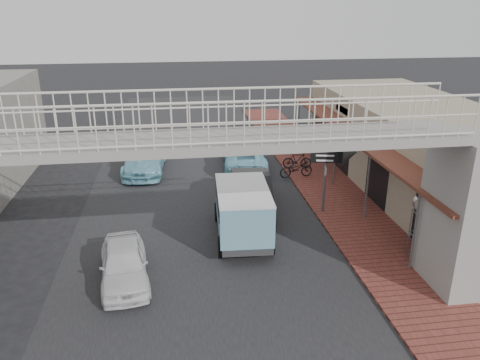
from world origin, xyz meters
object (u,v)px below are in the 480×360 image
object	(u,v)px
angkot_van	(242,205)
motorcycle_near	(296,169)
angkot_far	(145,158)
motorcycle_far	(297,160)
arrow_sign	(346,153)
white_hatchback	(124,264)
angkot_curb	(244,155)
dark_sedan	(251,192)
street_clock	(422,206)

from	to	relation	value
angkot_van	motorcycle_near	distance (m)	7.13
angkot_van	angkot_far	bearing A→B (deg)	118.79
angkot_van	motorcycle_far	size ratio (longest dim) A/B	2.84
motorcycle_near	arrow_sign	size ratio (longest dim) A/B	0.53
white_hatchback	angkot_curb	distance (m)	12.09
angkot_far	angkot_curb	bearing A→B (deg)	2.03
angkot_van	arrow_sign	bearing A→B (deg)	21.54
arrow_sign	dark_sedan	bearing A→B (deg)	176.21
white_hatchback	motorcycle_near	distance (m)	11.65
angkot_curb	arrow_sign	size ratio (longest dim) A/B	1.48
motorcycle_near	arrow_sign	distance (m)	5.10
dark_sedan	street_clock	size ratio (longest dim) A/B	1.93
white_hatchback	street_clock	distance (m)	10.07
white_hatchback	motorcycle_far	distance (m)	12.91
motorcycle_far	arrow_sign	world-z (taller)	arrow_sign
angkot_curb	angkot_van	xyz separation A→B (m)	(-1.31, -8.27, 0.67)
white_hatchback	dark_sedan	size ratio (longest dim) A/B	0.78
white_hatchback	angkot_curb	xyz separation A→B (m)	(5.57, 10.73, 0.04)
street_clock	arrow_sign	xyz separation A→B (m)	(-1.13, 4.25, 0.61)
angkot_curb	white_hatchback	bearing A→B (deg)	67.05
angkot_curb	motorcycle_far	distance (m)	2.94
white_hatchback	motorcycle_far	world-z (taller)	white_hatchback
angkot_van	motorcycle_far	distance (m)	8.47
angkot_far	motorcycle_far	bearing A→B (deg)	-3.55
angkot_van	street_clock	world-z (taller)	street_clock
dark_sedan	motorcycle_far	world-z (taller)	dark_sedan
angkot_far	motorcycle_near	xyz separation A→B (m)	(7.78, -2.41, -0.17)
street_clock	white_hatchback	bearing A→B (deg)	-171.14
dark_sedan	angkot_far	distance (m)	7.60
white_hatchback	arrow_sign	distance (m)	9.91
white_hatchback	street_clock	world-z (taller)	street_clock
arrow_sign	motorcycle_far	bearing A→B (deg)	106.83
angkot_curb	arrow_sign	xyz separation A→B (m)	(3.25, -6.74, 2.08)
motorcycle_near	street_clock	distance (m)	9.13
dark_sedan	street_clock	bearing A→B (deg)	-42.58
motorcycle_near	arrow_sign	bearing A→B (deg)	-175.83
angkot_van	street_clock	distance (m)	6.37
motorcycle_near	street_clock	size ratio (longest dim) A/B	0.71
white_hatchback	motorcycle_far	bearing A→B (deg)	43.02
angkot_van	motorcycle_near	bearing A→B (deg)	61.54
motorcycle_near	white_hatchback	bearing A→B (deg)	130.27
motorcycle_near	street_clock	xyz separation A→B (m)	(2.00, -8.77, 1.58)
dark_sedan	angkot_curb	bearing A→B (deg)	89.56
angkot_curb	angkot_far	distance (m)	5.40
angkot_van	motorcycle_far	xyz separation A→B (m)	(4.11, 7.37, -0.78)
angkot_far	street_clock	distance (m)	14.92
white_hatchback	angkot_van	xyz separation A→B (m)	(4.25, 2.46, 0.72)
dark_sedan	motorcycle_far	distance (m)	5.80
motorcycle_far	arrow_sign	distance (m)	6.26
dark_sedan	angkot_curb	distance (m)	5.67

